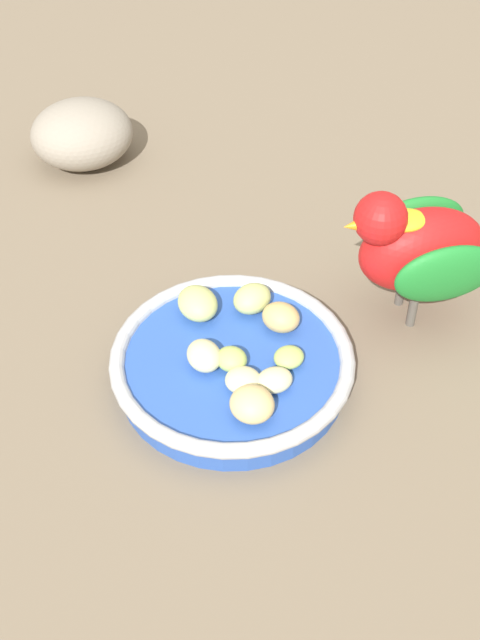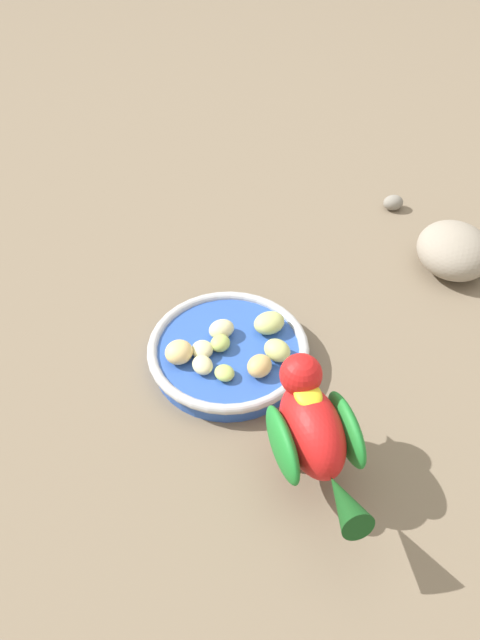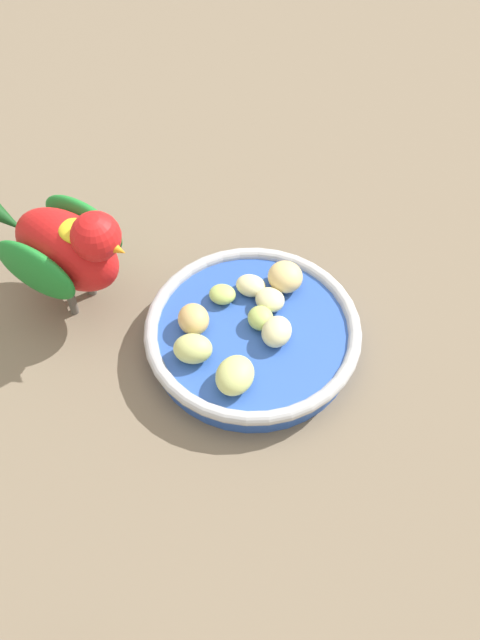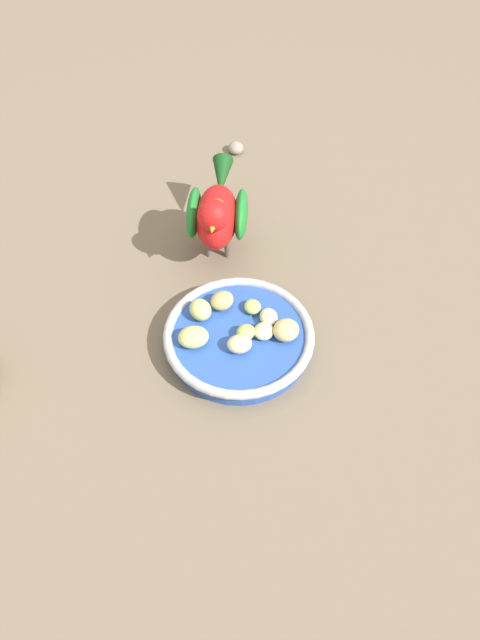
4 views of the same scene
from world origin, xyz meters
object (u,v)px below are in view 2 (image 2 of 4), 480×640
Objects in this scene: apple_piece_6 at (266,321)px; apple_piece_8 at (203,365)px; apple_piece_0 at (179,352)px; apple_piece_3 at (223,328)px; apple_piece_2 at (202,350)px; parrot at (313,430)px; rock_large at (454,250)px; apple_piece_1 at (277,350)px; pebble_1 at (394,203)px; feeding_bowl at (228,353)px; apple_piece_5 at (224,373)px; apple_piece_4 at (259,366)px; apple_piece_7 at (220,343)px.

apple_piece_8 is (-0.02, -0.10, -0.00)m from apple_piece_6.
apple_piece_0 is 1.07× the size of apple_piece_3.
apple_piece_2 is (0.02, 0.02, -0.00)m from apple_piece_0.
apple_piece_0 is 0.07m from apple_piece_3.
parrot is (0.16, -0.03, 0.04)m from apple_piece_8.
rock_large is (-0.01, 0.40, -0.04)m from parrot.
rock_large reaches higher than apple_piece_2.
apple_piece_1 reaches higher than pebble_1.
feeding_bowl is 0.06m from apple_piece_1.
apple_piece_3 reaches higher than feeding_bowl.
apple_piece_2 is 0.98× the size of apple_piece_8.
pebble_1 is (-0.13, 0.48, -0.06)m from parrot.
apple_piece_2 reaches higher than apple_piece_5.
pebble_1 is (0.02, 0.40, -0.01)m from feeding_bowl.
parrot is at bearing -25.74° from feeding_bowl.
apple_piece_2 is 0.19m from parrot.
apple_piece_6 is (0.02, 0.05, 0.02)m from feeding_bowl.
apple_piece_2 is at bearing -167.51° from apple_piece_4.
parrot reaches higher than apple_piece_2.
apple_piece_7 is (-0.06, -0.03, -0.00)m from apple_piece_1.
apple_piece_0 reaches higher than apple_piece_2.
apple_piece_2 is 0.87× the size of apple_piece_3.
feeding_bowl is 0.06m from apple_piece_6.
apple_piece_6 is (0.04, 0.04, 0.00)m from apple_piece_3.
apple_piece_4 is (-0.00, -0.03, -0.00)m from apple_piece_1.
apple_piece_0 is 0.05m from apple_piece_7.
rock_large reaches higher than apple_piece_0.
apple_piece_5 is at bearing -109.87° from rock_large.
rock_large is at bearing 66.78° from apple_piece_8.
rock_large reaches higher than apple_piece_8.
apple_piece_7 reaches higher than feeding_bowl.
apple_piece_6 is 0.06m from apple_piece_7.
pebble_1 is (0.06, 0.45, -0.03)m from apple_piece_0.
apple_piece_6 is (-0.00, 0.09, 0.00)m from apple_piece_5.
parrot is at bearing -27.50° from apple_piece_3.
apple_piece_4 is 0.06m from apple_piece_7.
apple_piece_7 is at bearing -61.71° from apple_piece_3.
apple_piece_6 is 0.20m from parrot.
apple_piece_1 is (0.09, 0.07, -0.00)m from apple_piece_0.
apple_piece_8 is 0.26× the size of rock_large.
apple_piece_8 is at bearing -167.71° from apple_piece_5.
apple_piece_5 is 0.99× the size of apple_piece_7.
apple_piece_0 is 0.11m from apple_piece_1.
apple_piece_4 is (0.07, -0.03, 0.00)m from apple_piece_3.
apple_piece_1 is 1.23× the size of apple_piece_2.
apple_piece_1 is at bearing -4.35° from parrot.
apple_piece_0 is 0.06m from apple_piece_5.
apple_piece_6 reaches higher than apple_piece_3.
apple_piece_8 is at bearing -95.62° from feeding_bowl.
apple_piece_3 is 1.12× the size of apple_piece_8.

